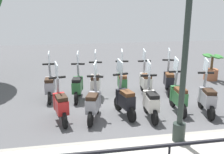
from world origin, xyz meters
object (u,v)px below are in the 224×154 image
object	(u,v)px
scooter_far_2	(122,82)
scooter_far_4	(78,85)
scooter_near_3	(125,99)
scooter_far_1	(146,81)
potted_palm	(211,69)
scooter_far_5	(50,86)
scooter_near_5	(61,104)
scooter_far_0	(169,80)
scooter_near_2	(151,101)
scooter_far_3	(95,83)
scooter_near_0	(207,98)
scooter_near_1	(178,96)
lamp_post_near	(185,52)
scooter_near_4	(93,103)

from	to	relation	value
scooter_far_2	scooter_far_4	xyz separation A→B (m)	(-0.16, 1.51, 0.00)
scooter_near_3	scooter_far_1	distance (m)	1.91
potted_palm	scooter_far_5	distance (m)	6.55
scooter_near_5	scooter_far_0	xyz separation A→B (m)	(1.64, -3.65, 0.00)
scooter_near_5	scooter_near_2	bearing A→B (deg)	-107.91
scooter_far_4	scooter_far_5	xyz separation A→B (m)	(0.15, 0.87, 0.00)
scooter_far_1	scooter_far_3	world-z (taller)	same
scooter_near_0	scooter_far_0	bearing A→B (deg)	22.00
scooter_near_0	scooter_near_1	xyz separation A→B (m)	(0.27, 0.73, 0.00)
scooter_near_1	scooter_near_5	xyz separation A→B (m)	(-0.03, 3.27, 0.00)
scooter_near_5	lamp_post_near	bearing A→B (deg)	-137.00
scooter_near_0	scooter_far_1	distance (m)	2.20
scooter_far_5	lamp_post_near	bearing A→B (deg)	-139.07
scooter_far_1	scooter_far_2	bearing A→B (deg)	87.13
scooter_near_2	scooter_near_5	size ratio (longest dim) A/B	1.00
scooter_far_2	scooter_far_3	distance (m)	0.92
scooter_near_1	scooter_near_3	size ratio (longest dim) A/B	1.00
scooter_near_1	scooter_far_4	xyz separation A→B (m)	(1.52, 2.77, 0.00)
scooter_near_1	scooter_far_2	world-z (taller)	same
scooter_near_1	scooter_far_1	distance (m)	1.65
scooter_far_3	scooter_far_0	bearing A→B (deg)	-82.20
scooter_near_2	scooter_far_3	size ratio (longest dim) A/B	1.00
potted_palm	scooter_far_3	distance (m)	5.11
scooter_near_3	scooter_far_0	world-z (taller)	same
scooter_near_5	potted_palm	bearing A→B (deg)	-76.50
scooter_near_2	scooter_far_3	bearing A→B (deg)	35.56
scooter_far_5	scooter_far_2	bearing A→B (deg)	-88.77
scooter_far_1	scooter_near_4	bearing A→B (deg)	134.54
scooter_near_0	scooter_near_2	distance (m)	1.63
scooter_far_1	scooter_far_5	bearing A→B (deg)	92.44
scooter_far_0	scooter_far_5	bearing A→B (deg)	104.02
scooter_far_3	scooter_near_1	bearing A→B (deg)	-118.21
scooter_near_3	scooter_near_5	xyz separation A→B (m)	(-0.04, 1.72, 0.00)
scooter_far_0	scooter_near_3	bearing A→B (deg)	144.40
lamp_post_near	scooter_near_3	distance (m)	2.50
scooter_far_0	scooter_near_5	bearing A→B (deg)	129.02
scooter_far_0	lamp_post_near	bearing A→B (deg)	175.86
lamp_post_near	scooter_near_2	xyz separation A→B (m)	(1.49, 0.13, -1.59)
scooter_near_0	scooter_far_3	bearing A→B (deg)	67.53
scooter_near_1	lamp_post_near	bearing A→B (deg)	160.18
scooter_far_0	scooter_far_3	world-z (taller)	same
scooter_far_4	scooter_far_5	world-z (taller)	same
scooter_near_2	scooter_far_5	size ratio (longest dim) A/B	1.00
scooter_near_1	scooter_near_5	distance (m)	3.27
scooter_near_1	scooter_far_0	size ratio (longest dim) A/B	1.00
scooter_near_0	potted_palm	bearing A→B (deg)	-21.48
scooter_near_0	scooter_far_3	distance (m)	3.50
scooter_near_3	scooter_far_1	world-z (taller)	same
scooter_near_4	scooter_far_0	size ratio (longest dim) A/B	1.00
scooter_far_0	scooter_far_5	distance (m)	4.02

